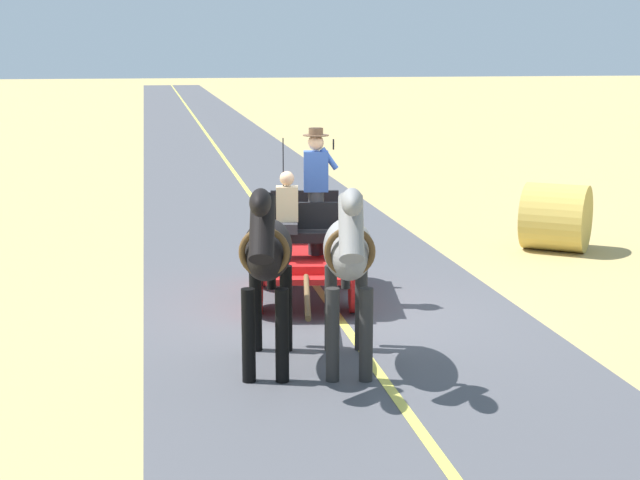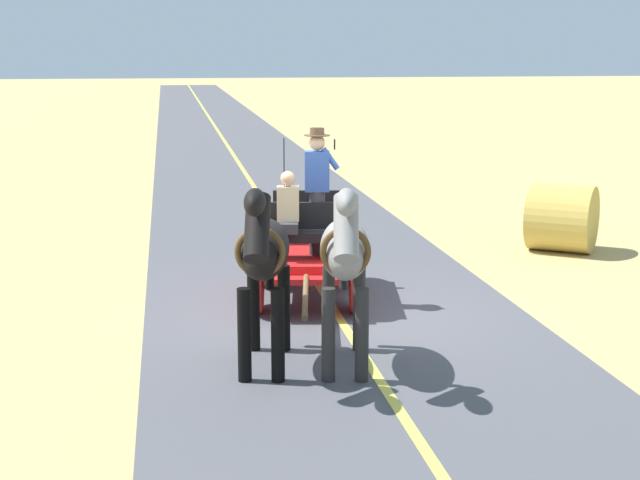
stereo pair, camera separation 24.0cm
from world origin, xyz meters
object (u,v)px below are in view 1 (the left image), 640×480
Objects in this scene: horse_near_side at (348,255)px; hay_bale at (556,217)px; horse_drawn_carriage at (305,244)px; horse_off_side at (267,255)px.

hay_bale is at bearing -131.69° from horse_near_side.
horse_near_side is at bearing 89.57° from horse_drawn_carriage.
horse_near_side reaches higher than hay_bale.
horse_near_side and horse_off_side have the same top height.
horse_near_side is at bearing 48.31° from hay_bale.
horse_near_side is at bearing 171.15° from horse_off_side.
horse_off_side reaches higher than hay_bale.
hay_bale is at bearing -152.84° from horse_drawn_carriage.
horse_drawn_carriage is 2.04× the size of horse_off_side.
horse_drawn_carriage is at bearing 27.16° from hay_bale.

